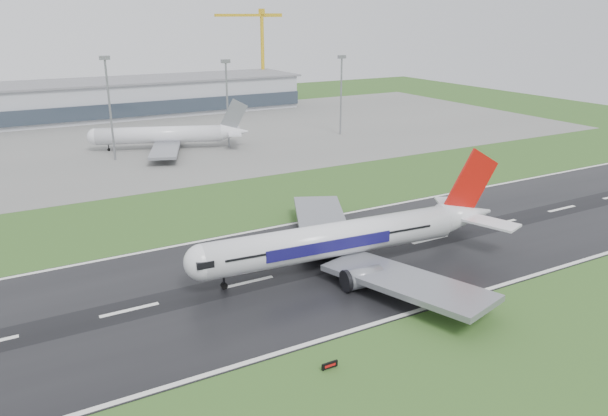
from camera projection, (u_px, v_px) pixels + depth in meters
ground at (130, 310)px, 88.67m from camera, size 520.00×520.00×0.00m
runway at (130, 310)px, 88.65m from camera, size 400.00×45.00×0.10m
apron at (41, 151)px, 192.10m from camera, size 400.00×130.00×0.08m
terminal at (23, 105)px, 239.38m from camera, size 240.00×36.00×15.00m
main_airliner at (355, 217)px, 102.20m from camera, size 66.44×63.76×18.24m
parked_airliner at (166, 126)px, 192.16m from camera, size 68.11×65.94×15.80m
tower_crane at (263, 55)px, 301.15m from camera, size 44.46×19.03×45.89m
runway_sign at (330, 366)px, 73.86m from camera, size 2.31×0.65×1.04m
floodmast_3 at (110, 111)px, 175.30m from camera, size 0.64×0.64×30.52m
floodmast_4 at (227, 106)px, 193.32m from camera, size 0.64×0.64×28.13m
floodmast_5 at (341, 97)px, 214.24m from camera, size 0.64×0.64×28.03m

